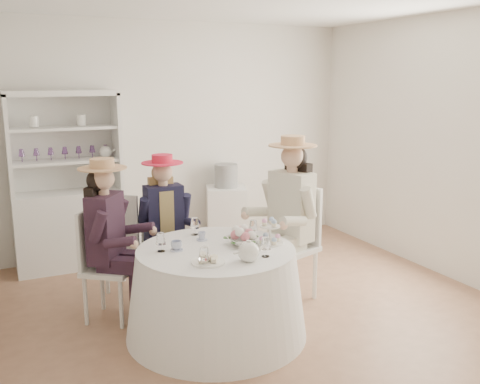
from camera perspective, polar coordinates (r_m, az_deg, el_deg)
name	(u,v)px	position (r m, az deg, el deg)	size (l,w,h in m)	color
ground	(245,305)	(5.03, 0.50, -12.01)	(4.50, 4.50, 0.00)	#895E44
wall_back	(172,138)	(6.48, -7.24, 5.78)	(4.50, 4.50, 0.00)	silver
wall_front	(407,211)	(3.00, 17.42, -2.00)	(4.50, 4.50, 0.00)	silver
wall_right	(439,146)	(5.97, 20.43, 4.58)	(4.50, 4.50, 0.00)	silver
tea_table	(216,292)	(4.39, -2.54, -10.58)	(1.46, 1.46, 0.73)	white
hutch	(69,206)	(6.09, -17.82, -1.46)	(1.19, 0.57, 1.93)	silver
side_table	(226,216)	(6.64, -1.48, -2.58)	(0.48, 0.48, 0.74)	silver
hatbox	(226,176)	(6.53, -1.50, 1.76)	(0.28, 0.28, 0.28)	black
guest_left	(108,231)	(4.64, -13.86, -4.04)	(0.60, 0.58, 1.41)	silver
guest_mid	(165,217)	(5.07, -8.05, -2.67)	(0.49, 0.51, 1.36)	silver
guest_right	(289,209)	(4.92, 5.30, -1.85)	(0.63, 0.58, 1.55)	silver
spare_chair	(125,239)	(5.27, -12.12, -4.92)	(0.58, 0.58, 1.00)	silver
teacup_a	(176,246)	(4.23, -6.79, -5.77)	(0.09, 0.09, 0.07)	white
teacup_b	(202,237)	(4.47, -4.09, -4.77)	(0.07, 0.07, 0.06)	white
teacup_c	(244,237)	(4.44, 0.48, -4.77)	(0.10, 0.10, 0.08)	white
flower_bowl	(242,242)	(4.34, 0.24, -5.31)	(0.24, 0.24, 0.06)	white
flower_arrangement	(241,233)	(4.32, 0.15, -4.43)	(0.21, 0.21, 0.08)	#CD6676
table_teapot	(249,252)	(3.96, 0.95, -6.40)	(0.22, 0.16, 0.17)	white
sandwich_plate	(208,261)	(3.95, -3.41, -7.36)	(0.25, 0.25, 0.06)	white
cupcake_stand	(270,235)	(4.37, 3.21, -4.56)	(0.22, 0.22, 0.21)	white
stemware_set	(216,240)	(4.24, -2.59, -5.09)	(0.90, 0.87, 0.15)	white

